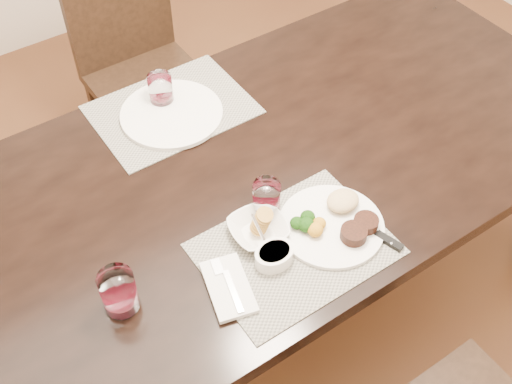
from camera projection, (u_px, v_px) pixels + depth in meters
ground_plane at (272, 297)px, 2.37m from camera, size 4.50×4.50×0.00m
dining_table at (277, 175)px, 1.87m from camera, size 2.00×1.00×0.75m
chair_far at (138, 59)px, 2.51m from camera, size 0.42×0.42×0.90m
placemat_near at (295, 249)px, 1.59m from camera, size 0.46×0.34×0.00m
placemat_far at (172, 109)px, 1.94m from camera, size 0.46×0.34×0.00m
dinner_plate at (336, 222)px, 1.63m from camera, size 0.27×0.27×0.05m
napkin_fork at (229, 287)px, 1.51m from camera, size 0.14×0.19×0.02m
steak_knife at (376, 231)px, 1.62m from camera, size 0.06×0.25×0.01m
cracker_bowl at (258, 229)px, 1.61m from camera, size 0.16×0.16×0.06m
sauce_ramekin at (274, 255)px, 1.55m from camera, size 0.10×0.15×0.08m
wine_glass_near at (266, 200)px, 1.64m from camera, size 0.07×0.07×0.10m
far_plate at (172, 114)px, 1.91m from camera, size 0.31×0.31×0.01m
wine_glass_far at (161, 91)px, 1.92m from camera, size 0.07×0.07×0.10m
wine_glass_side at (119, 293)px, 1.45m from camera, size 0.08×0.08×0.11m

